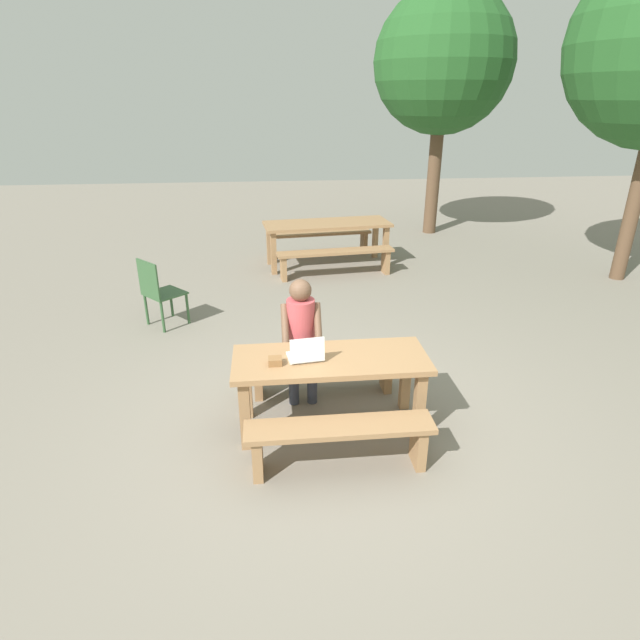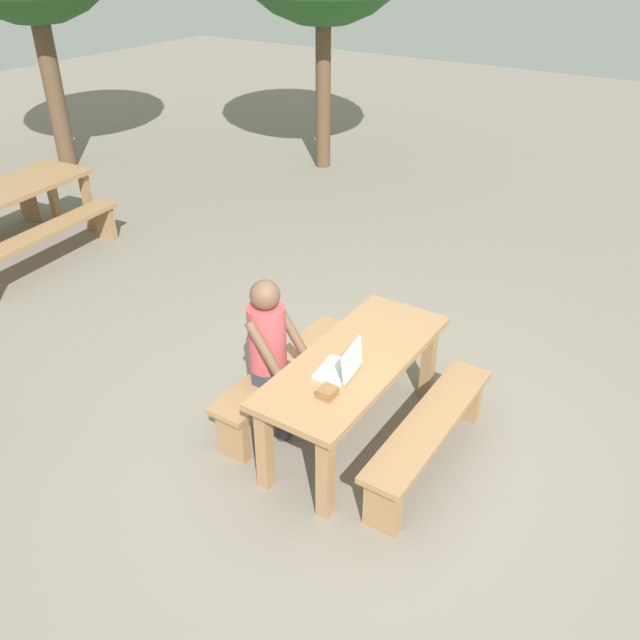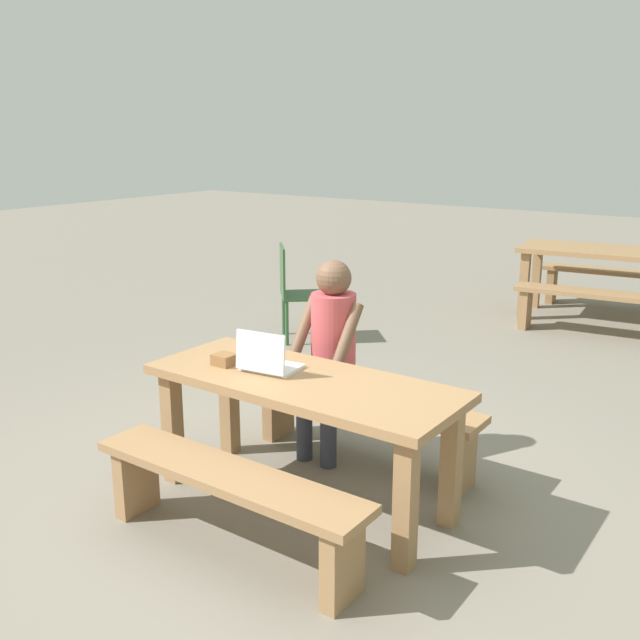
{
  "view_description": "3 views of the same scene",
  "coord_description": "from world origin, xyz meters",
  "px_view_note": "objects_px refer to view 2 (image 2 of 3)",
  "views": [
    {
      "loc": [
        -0.5,
        -3.96,
        2.81
      ],
      "look_at": [
        -0.07,
        0.25,
        0.96
      ],
      "focal_mm": 29.0,
      "sensor_mm": 36.0,
      "label": 1
    },
    {
      "loc": [
        -3.31,
        -1.87,
        3.3
      ],
      "look_at": [
        -0.07,
        0.25,
        0.96
      ],
      "focal_mm": 36.97,
      "sensor_mm": 36.0,
      "label": 2
    },
    {
      "loc": [
        2.12,
        -2.84,
        1.97
      ],
      "look_at": [
        -0.07,
        0.25,
        0.96
      ],
      "focal_mm": 40.13,
      "sensor_mm": 36.0,
      "label": 3
    }
  ],
  "objects_px": {
    "picnic_table_front": "(355,371)",
    "laptop": "(342,366)",
    "person_seated": "(272,347)",
    "small_pouch": "(327,392)"
  },
  "relations": [
    {
      "from": "picnic_table_front",
      "to": "laptop",
      "type": "relative_size",
      "value": 5.26
    },
    {
      "from": "picnic_table_front",
      "to": "laptop",
      "type": "height_order",
      "value": "laptop"
    },
    {
      "from": "picnic_table_front",
      "to": "person_seated",
      "type": "relative_size",
      "value": 1.39
    },
    {
      "from": "laptop",
      "to": "small_pouch",
      "type": "bearing_deg",
      "value": 4.15
    },
    {
      "from": "picnic_table_front",
      "to": "small_pouch",
      "type": "distance_m",
      "value": 0.51
    },
    {
      "from": "picnic_table_front",
      "to": "laptop",
      "type": "xyz_separation_m",
      "value": [
        -0.22,
        -0.03,
        0.18
      ]
    },
    {
      "from": "picnic_table_front",
      "to": "person_seated",
      "type": "distance_m",
      "value": 0.61
    },
    {
      "from": "small_pouch",
      "to": "person_seated",
      "type": "xyz_separation_m",
      "value": [
        0.27,
        0.64,
        -0.03
      ]
    },
    {
      "from": "picnic_table_front",
      "to": "laptop",
      "type": "distance_m",
      "value": 0.28
    },
    {
      "from": "small_pouch",
      "to": "person_seated",
      "type": "height_order",
      "value": "person_seated"
    }
  ]
}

